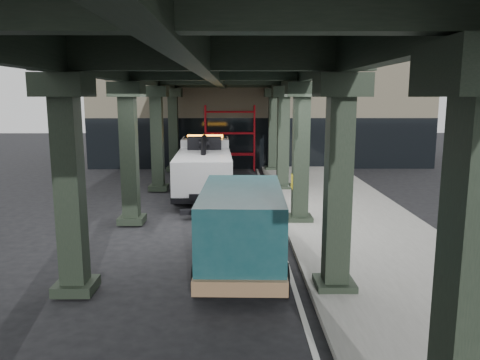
{
  "coord_description": "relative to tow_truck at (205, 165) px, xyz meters",
  "views": [
    {
      "loc": [
        0.28,
        -14.26,
        4.5
      ],
      "look_at": [
        0.46,
        1.45,
        1.7
      ],
      "focal_mm": 35.0,
      "sensor_mm": 36.0,
      "label": 1
    }
  ],
  "objects": [
    {
      "name": "lane_stripe",
      "position": [
        2.83,
        -5.52,
        -1.34
      ],
      "size": [
        0.12,
        38.0,
        0.01
      ],
      "primitive_type": "cube",
      "color": "silver",
      "rests_on": "ground"
    },
    {
      "name": "building",
      "position": [
        3.13,
        12.48,
        2.66
      ],
      "size": [
        22.0,
        10.0,
        8.0
      ],
      "primitive_type": "cube",
      "color": "#C6B793",
      "rests_on": "ground"
    },
    {
      "name": "towed_van",
      "position": [
        1.6,
        -9.98,
        -0.15
      ],
      "size": [
        2.36,
        5.54,
        2.22
      ],
      "rotation": [
        0.0,
        0.0,
        -0.03
      ],
      "color": "#11383D",
      "rests_on": "ground"
    },
    {
      "name": "sidewalk",
      "position": [
        5.63,
        -5.52,
        -1.27
      ],
      "size": [
        5.0,
        40.0,
        0.15
      ],
      "primitive_type": "cube",
      "color": "gray",
      "rests_on": "ground"
    },
    {
      "name": "scaffolding",
      "position": [
        1.13,
        7.13,
        0.76
      ],
      "size": [
        3.08,
        0.88,
        4.0
      ],
      "color": "red",
      "rests_on": "ground"
    },
    {
      "name": "tow_truck",
      "position": [
        0.0,
        0.0,
        0.0
      ],
      "size": [
        2.77,
        8.5,
        2.76
      ],
      "rotation": [
        0.0,
        0.0,
        0.04
      ],
      "color": "black",
      "rests_on": "ground"
    },
    {
      "name": "ground",
      "position": [
        1.13,
        -7.52,
        -1.34
      ],
      "size": [
        90.0,
        90.0,
        0.0
      ],
      "primitive_type": "plane",
      "color": "black",
      "rests_on": "ground"
    },
    {
      "name": "viaduct",
      "position": [
        0.73,
        -5.52,
        4.12
      ],
      "size": [
        7.4,
        32.0,
        6.4
      ],
      "color": "black",
      "rests_on": "ground"
    }
  ]
}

